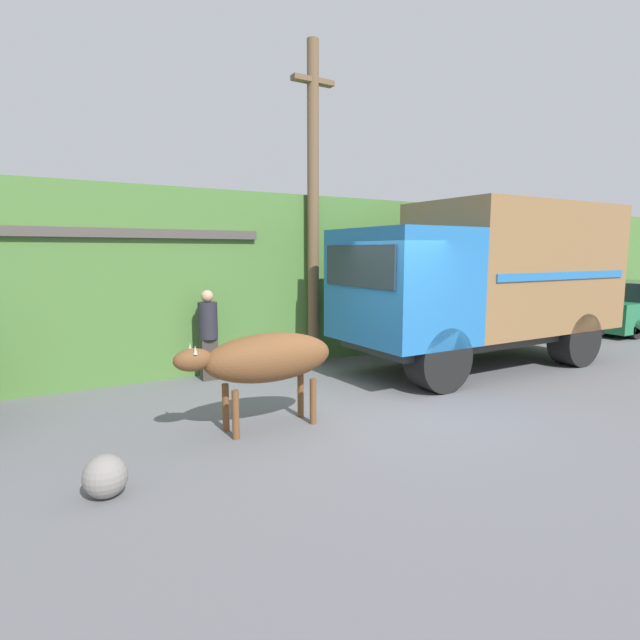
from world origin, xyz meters
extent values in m
plane|color=slate|center=(0.00, 0.00, 0.00)|extent=(60.00, 60.00, 0.00)
cube|color=#4C7A38|center=(0.00, 6.21, 1.74)|extent=(32.00, 5.88, 3.48)
cube|color=#B2BCAD|center=(-3.06, 4.53, 1.28)|extent=(4.67, 2.40, 2.56)
cube|color=#4C4742|center=(-3.06, 4.53, 2.64)|extent=(4.97, 2.70, 0.16)
cube|color=#2D2D2D|center=(3.43, 1.11, 0.64)|extent=(5.57, 1.85, 0.18)
cube|color=#236BB2|center=(1.31, 1.11, 1.73)|extent=(1.82, 2.32, 2.00)
cube|color=#232D38|center=(0.38, 1.11, 2.09)|extent=(0.04, 1.97, 0.70)
cube|color=olive|center=(4.34, 1.11, 2.01)|extent=(4.24, 2.32, 2.56)
cube|color=#236BB2|center=(4.34, -0.06, 1.88)|extent=(3.82, 0.03, 0.14)
cylinder|color=black|center=(1.40, 0.21, 0.55)|extent=(1.10, 0.51, 1.10)
cylinder|color=black|center=(5.18, 0.21, 0.55)|extent=(1.10, 0.51, 1.10)
ellipsoid|color=brown|center=(-1.78, 0.04, 0.95)|extent=(1.79, 0.65, 0.65)
ellipsoid|color=brown|center=(-2.80, 0.04, 1.03)|extent=(0.48, 0.28, 0.28)
cone|color=#B7AD93|center=(-2.80, -0.07, 1.17)|extent=(0.06, 0.06, 0.11)
cone|color=#B7AD93|center=(-2.80, 0.15, 1.17)|extent=(0.06, 0.06, 0.11)
cylinder|color=brown|center=(-2.34, -0.14, 0.31)|extent=(0.09, 0.09, 0.63)
cylinder|color=brown|center=(-2.34, 0.21, 0.31)|extent=(0.09, 0.09, 0.63)
cylinder|color=brown|center=(-1.22, -0.14, 0.31)|extent=(0.09, 0.09, 0.63)
cylinder|color=brown|center=(-1.22, 0.21, 0.31)|extent=(0.09, 0.09, 0.63)
cube|color=#237247|center=(10.69, 1.96, 0.55)|extent=(3.64, 1.63, 0.81)
cube|color=#232D38|center=(10.78, 1.96, 1.22)|extent=(2.00, 1.50, 0.51)
cylinder|color=black|center=(9.56, 1.28, 0.27)|extent=(0.54, 0.26, 0.54)
cube|color=#38332D|center=(-1.68, 2.88, 0.38)|extent=(0.30, 0.19, 0.76)
cylinder|color=#26262D|center=(-1.68, 2.88, 1.10)|extent=(0.35, 0.35, 0.66)
sphere|color=tan|center=(-1.68, 2.88, 1.54)|extent=(0.22, 0.22, 0.22)
cylinder|color=brown|center=(0.64, 3.09, 3.21)|extent=(0.23, 0.23, 6.41)
cube|color=brown|center=(0.64, 3.09, 5.64)|extent=(0.90, 0.19, 0.10)
sphere|color=gray|center=(-3.95, -0.92, 0.21)|extent=(0.42, 0.42, 0.42)
camera|label=1|loc=(-4.48, -5.83, 2.32)|focal=28.00mm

